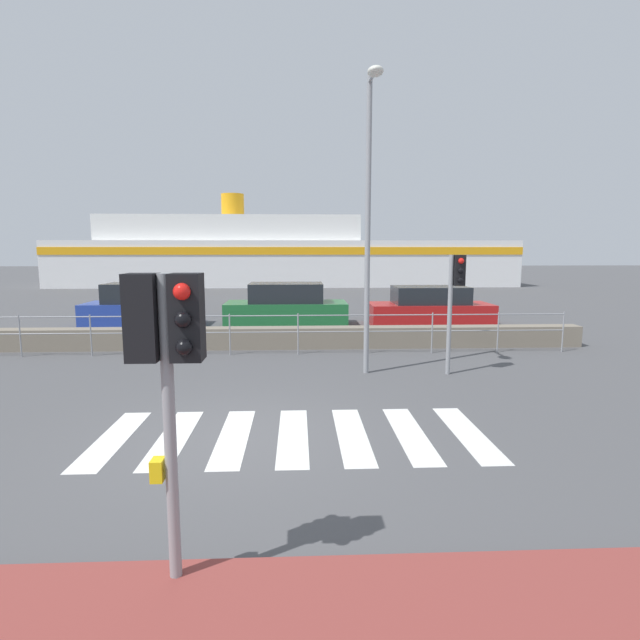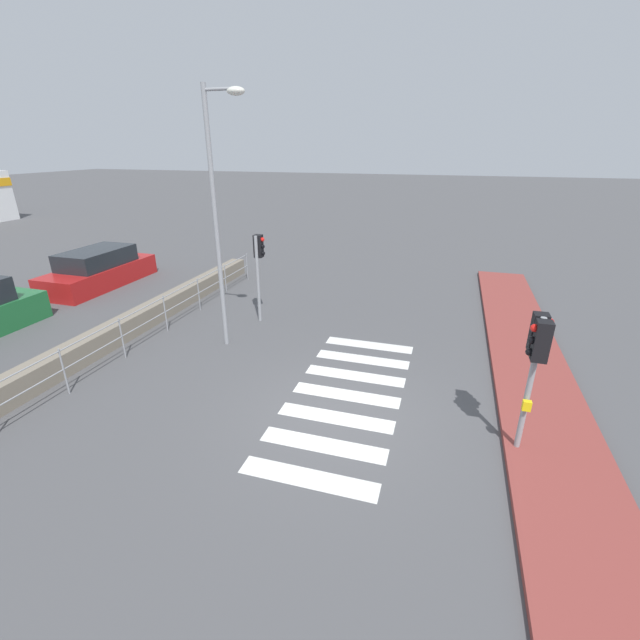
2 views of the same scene
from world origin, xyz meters
TOP-DOWN VIEW (x-y plane):
  - ground_plane at (0.00, 0.00)m, footprint 160.00×160.00m
  - sidewalk_brick at (0.00, -4.10)m, footprint 24.00×1.80m
  - crosswalk at (0.83, 0.00)m, footprint 5.85×2.40m
  - seawall at (0.00, 6.86)m, footprint 18.29×0.55m
  - harbor_fence at (0.00, 5.99)m, footprint 16.50×0.04m
  - traffic_light_near at (-0.12, -3.41)m, footprint 0.58×0.41m
  - traffic_light_far at (4.43, 3.66)m, footprint 0.34×0.32m
  - streetlamp at (2.47, 3.68)m, footprint 0.32×1.07m
  - parked_car_red at (5.91, 11.29)m, footprint 4.58×1.85m

SIDE VIEW (x-z plane):
  - ground_plane at x=0.00m, z-range 0.00..0.00m
  - crosswalk at x=0.83m, z-range 0.00..0.01m
  - sidewalk_brick at x=0.00m, z-range 0.00..0.12m
  - seawall at x=0.00m, z-range 0.00..0.61m
  - parked_car_red at x=5.91m, z-range -0.11..1.33m
  - harbor_fence at x=0.00m, z-range 0.18..1.29m
  - traffic_light_far at x=4.43m, z-range 0.63..3.33m
  - traffic_light_near at x=-0.12m, z-range 0.74..3.37m
  - streetlamp at x=2.47m, z-range 0.74..7.23m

